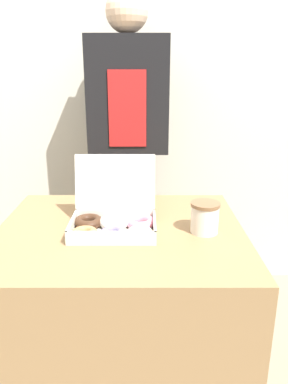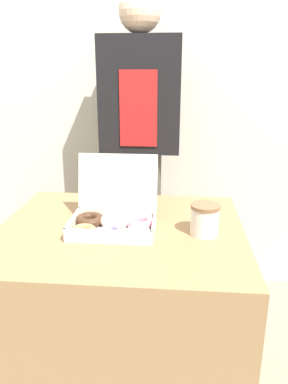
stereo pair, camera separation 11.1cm
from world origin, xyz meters
TOP-DOWN VIEW (x-y plane):
  - wall_back at (0.00, 0.98)m, footprint 10.00×0.05m
  - table at (0.00, 0.00)m, footprint 0.90×0.77m
  - donut_box at (-0.02, -0.01)m, footprint 0.33×0.27m
  - coffee_cup at (0.30, -0.03)m, footprint 0.10×0.10m
  - person_customer at (0.01, 0.68)m, footprint 0.41×0.22m

SIDE VIEW (x-z plane):
  - table at x=0.00m, z-range 0.00..0.76m
  - donut_box at x=-0.02m, z-range 0.67..0.92m
  - coffee_cup at x=0.30m, z-range 0.76..0.87m
  - person_customer at x=0.01m, z-range 0.08..1.77m
  - wall_back at x=0.00m, z-range 0.00..2.60m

